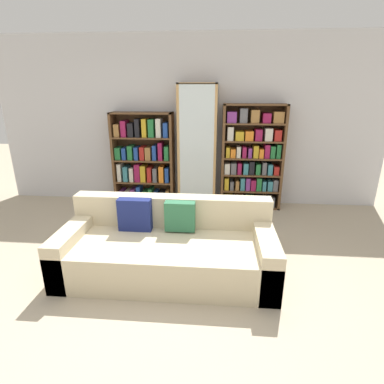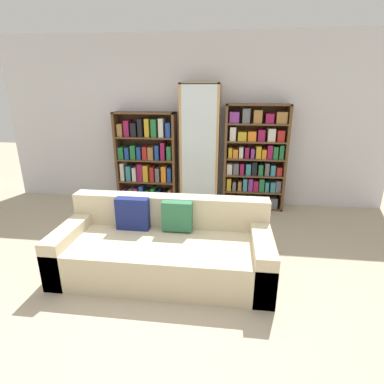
{
  "view_description": "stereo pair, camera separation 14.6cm",
  "coord_description": "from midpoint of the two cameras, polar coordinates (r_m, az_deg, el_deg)",
  "views": [
    {
      "loc": [
        0.49,
        -2.24,
        1.86
      ],
      "look_at": [
        0.18,
        1.51,
        0.58
      ],
      "focal_mm": 28.0,
      "sensor_mm": 36.0,
      "label": 1
    },
    {
      "loc": [
        0.64,
        -2.22,
        1.86
      ],
      "look_at": [
        0.18,
        1.51,
        0.58
      ],
      "focal_mm": 28.0,
      "sensor_mm": 36.0,
      "label": 2
    }
  ],
  "objects": [
    {
      "name": "ground_plane",
      "position": [
        2.96,
        -7.82,
        -20.31
      ],
      "size": [
        16.0,
        16.0,
        0.0
      ],
      "primitive_type": "plane",
      "color": "tan"
    },
    {
      "name": "wall_back",
      "position": [
        5.04,
        -1.7,
        13.05
      ],
      "size": [
        6.34,
        0.06,
        2.7
      ],
      "color": "silver",
      "rests_on": "ground"
    },
    {
      "name": "couch",
      "position": [
        3.25,
        -5.92,
        -10.71
      ],
      "size": [
        2.2,
        0.95,
        0.75
      ],
      "color": "beige",
      "rests_on": "ground"
    },
    {
      "name": "bookshelf_left",
      "position": [
        5.08,
        -9.96,
        5.8
      ],
      "size": [
        1.0,
        0.32,
        1.53
      ],
      "color": "brown",
      "rests_on": "ground"
    },
    {
      "name": "display_cabinet",
      "position": [
        4.86,
        0.16,
        8.42
      ],
      "size": [
        0.61,
        0.36,
        1.96
      ],
      "color": "tan",
      "rests_on": "ground"
    },
    {
      "name": "bookshelf_right",
      "position": [
        4.92,
        10.49,
        6.23
      ],
      "size": [
        0.97,
        0.32,
        1.66
      ],
      "color": "brown",
      "rests_on": "ground"
    },
    {
      "name": "wine_bottle",
      "position": [
        4.56,
        3.99,
        -3.41
      ],
      "size": [
        0.08,
        0.08,
        0.34
      ],
      "color": "black",
      "rests_on": "ground"
    }
  ]
}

